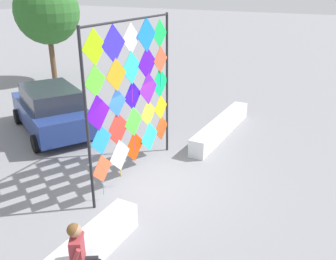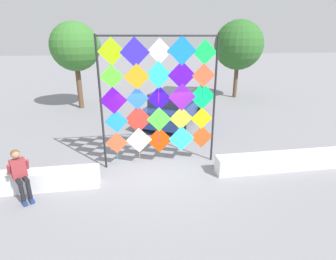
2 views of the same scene
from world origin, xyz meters
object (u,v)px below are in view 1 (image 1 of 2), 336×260
(seated_vendor, at_px, (83,253))
(parked_car, at_px, (51,109))
(kite_display_rack, at_px, (133,92))
(tree_far_right, at_px, (48,11))

(seated_vendor, xyz_separation_m, parked_car, (5.19, 5.91, 0.02))
(kite_display_rack, xyz_separation_m, seated_vendor, (-3.95, -1.52, -1.57))
(kite_display_rack, xyz_separation_m, parked_car, (1.24, 4.39, -1.55))
(seated_vendor, distance_m, parked_car, 7.86)
(tree_far_right, bearing_deg, kite_display_rack, -124.95)
(parked_car, xyz_separation_m, tree_far_right, (5.57, 5.35, 2.81))
(kite_display_rack, distance_m, parked_car, 4.82)
(kite_display_rack, distance_m, seated_vendor, 4.52)
(seated_vendor, height_order, tree_far_right, tree_far_right)
(kite_display_rack, xyz_separation_m, tree_far_right, (6.81, 9.74, 1.25))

